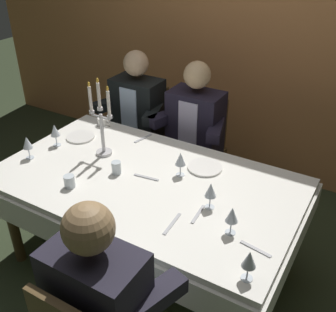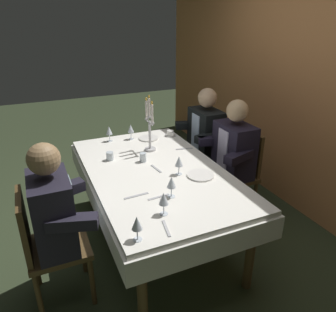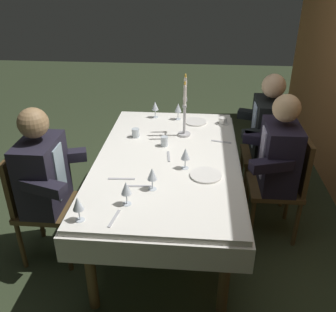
{
  "view_description": "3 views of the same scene",
  "coord_description": "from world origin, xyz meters",
  "px_view_note": "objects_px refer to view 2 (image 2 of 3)",
  "views": [
    {
      "loc": [
        1.18,
        -1.73,
        2.14
      ],
      "look_at": [
        0.15,
        0.03,
        0.93
      ],
      "focal_mm": 42.82,
      "sensor_mm": 36.0,
      "label": 1
    },
    {
      "loc": [
        2.34,
        -0.91,
        1.97
      ],
      "look_at": [
        0.21,
        0.03,
        0.95
      ],
      "focal_mm": 34.5,
      "sensor_mm": 36.0,
      "label": 2
    },
    {
      "loc": [
        2.54,
        0.22,
        2.09
      ],
      "look_at": [
        0.25,
        0.03,
        0.88
      ],
      "focal_mm": 39.35,
      "sensor_mm": 36.0,
      "label": 3
    }
  ],
  "objects_px": {
    "water_tumbler_1": "(110,156)",
    "seated_diner_2": "(52,213)",
    "seated_diner_1": "(234,150)",
    "dining_table": "(155,181)",
    "coffee_cup_0": "(170,134)",
    "wine_glass_3": "(109,131)",
    "wine_glass_5": "(131,129)",
    "wine_glass_1": "(179,162)",
    "dinner_plate_0": "(201,175)",
    "wine_glass_0": "(137,223)",
    "candelabra": "(150,129)",
    "water_tumbler_0": "(143,157)",
    "seated_diner_0": "(206,132)",
    "dinner_plate_1": "(149,138)",
    "wine_glass_4": "(164,199)",
    "wine_glass_2": "(171,183)"
  },
  "relations": [
    {
      "from": "wine_glass_1",
      "to": "seated_diner_2",
      "type": "height_order",
      "value": "seated_diner_2"
    },
    {
      "from": "candelabra",
      "to": "coffee_cup_0",
      "type": "xyz_separation_m",
      "value": [
        -0.29,
        0.35,
        -0.19
      ]
    },
    {
      "from": "candelabra",
      "to": "dining_table",
      "type": "bearing_deg",
      "value": -15.24
    },
    {
      "from": "wine_glass_3",
      "to": "seated_diner_0",
      "type": "bearing_deg",
      "value": 81.44
    },
    {
      "from": "dinner_plate_1",
      "to": "seated_diner_2",
      "type": "distance_m",
      "value": 1.52
    },
    {
      "from": "dinner_plate_0",
      "to": "coffee_cup_0",
      "type": "relative_size",
      "value": 1.73
    },
    {
      "from": "wine_glass_1",
      "to": "seated_diner_0",
      "type": "bearing_deg",
      "value": 138.1
    },
    {
      "from": "wine_glass_2",
      "to": "water_tumbler_1",
      "type": "height_order",
      "value": "wine_glass_2"
    },
    {
      "from": "wine_glass_5",
      "to": "seated_diner_2",
      "type": "height_order",
      "value": "seated_diner_2"
    },
    {
      "from": "seated_diner_0",
      "to": "dinner_plate_1",
      "type": "bearing_deg",
      "value": -95.18
    },
    {
      "from": "seated_diner_0",
      "to": "wine_glass_2",
      "type": "bearing_deg",
      "value": -39.98
    },
    {
      "from": "seated_diner_0",
      "to": "seated_diner_1",
      "type": "distance_m",
      "value": 0.56
    },
    {
      "from": "dining_table",
      "to": "coffee_cup_0",
      "type": "distance_m",
      "value": 0.86
    },
    {
      "from": "wine_glass_1",
      "to": "water_tumbler_1",
      "type": "xyz_separation_m",
      "value": [
        -0.52,
        -0.45,
        -0.08
      ]
    },
    {
      "from": "dinner_plate_0",
      "to": "wine_glass_2",
      "type": "bearing_deg",
      "value": -60.42
    },
    {
      "from": "water_tumbler_1",
      "to": "seated_diner_2",
      "type": "distance_m",
      "value": 0.89
    },
    {
      "from": "wine_glass_1",
      "to": "candelabra",
      "type": "bearing_deg",
      "value": -176.84
    },
    {
      "from": "coffee_cup_0",
      "to": "seated_diner_1",
      "type": "height_order",
      "value": "seated_diner_1"
    },
    {
      "from": "wine_glass_0",
      "to": "wine_glass_5",
      "type": "relative_size",
      "value": 1.0
    },
    {
      "from": "dinner_plate_0",
      "to": "wine_glass_2",
      "type": "height_order",
      "value": "wine_glass_2"
    },
    {
      "from": "seated_diner_2",
      "to": "seated_diner_0",
      "type": "bearing_deg",
      "value": 119.13
    },
    {
      "from": "candelabra",
      "to": "water_tumbler_0",
      "type": "xyz_separation_m",
      "value": [
        0.22,
        -0.15,
        -0.18
      ]
    },
    {
      "from": "dining_table",
      "to": "seated_diner_1",
      "type": "height_order",
      "value": "seated_diner_1"
    },
    {
      "from": "coffee_cup_0",
      "to": "dinner_plate_1",
      "type": "bearing_deg",
      "value": -92.24
    },
    {
      "from": "dinner_plate_0",
      "to": "water_tumbler_0",
      "type": "xyz_separation_m",
      "value": [
        -0.46,
        -0.34,
        0.03
      ]
    },
    {
      "from": "dinner_plate_0",
      "to": "water_tumbler_1",
      "type": "height_order",
      "value": "water_tumbler_1"
    },
    {
      "from": "seated_diner_1",
      "to": "dining_table",
      "type": "bearing_deg",
      "value": -83.7
    },
    {
      "from": "wine_glass_4",
      "to": "water_tumbler_0",
      "type": "distance_m",
      "value": 0.87
    },
    {
      "from": "dinner_plate_0",
      "to": "seated_diner_0",
      "type": "xyz_separation_m",
      "value": [
        -0.92,
        0.59,
        -0.01
      ]
    },
    {
      "from": "dining_table",
      "to": "dinner_plate_0",
      "type": "bearing_deg",
      "value": 47.92
    },
    {
      "from": "dining_table",
      "to": "dinner_plate_1",
      "type": "xyz_separation_m",
      "value": [
        -0.72,
        0.21,
        0.13
      ]
    },
    {
      "from": "dining_table",
      "to": "candelabra",
      "type": "relative_size",
      "value": 3.53
    },
    {
      "from": "coffee_cup_0",
      "to": "seated_diner_1",
      "type": "distance_m",
      "value": 0.74
    },
    {
      "from": "coffee_cup_0",
      "to": "wine_glass_3",
      "type": "bearing_deg",
      "value": -99.62
    },
    {
      "from": "dinner_plate_0",
      "to": "wine_glass_1",
      "type": "relative_size",
      "value": 1.39
    },
    {
      "from": "dinner_plate_1",
      "to": "wine_glass_4",
      "type": "xyz_separation_m",
      "value": [
        1.37,
        -0.41,
        0.11
      ]
    },
    {
      "from": "wine_glass_2",
      "to": "wine_glass_5",
      "type": "distance_m",
      "value": 1.26
    },
    {
      "from": "wine_glass_4",
      "to": "dinner_plate_0",
      "type": "bearing_deg",
      "value": 127.95
    },
    {
      "from": "dining_table",
      "to": "wine_glass_2",
      "type": "relative_size",
      "value": 11.83
    },
    {
      "from": "dining_table",
      "to": "seated_diner_0",
      "type": "relative_size",
      "value": 1.56
    },
    {
      "from": "wine_glass_3",
      "to": "coffee_cup_0",
      "type": "relative_size",
      "value": 1.24
    },
    {
      "from": "wine_glass_2",
      "to": "water_tumbler_0",
      "type": "height_order",
      "value": "wine_glass_2"
    },
    {
      "from": "seated_diner_1",
      "to": "dinner_plate_0",
      "type": "bearing_deg",
      "value": -57.98
    },
    {
      "from": "dining_table",
      "to": "seated_diner_2",
      "type": "xyz_separation_m",
      "value": [
        0.33,
        -0.89,
        0.11
      ]
    },
    {
      "from": "wine_glass_0",
      "to": "wine_glass_1",
      "type": "xyz_separation_m",
      "value": [
        -0.67,
        0.59,
        -0.0
      ]
    },
    {
      "from": "wine_glass_3",
      "to": "seated_diner_0",
      "type": "distance_m",
      "value": 1.09
    },
    {
      "from": "dinner_plate_0",
      "to": "seated_diner_2",
      "type": "height_order",
      "value": "seated_diner_2"
    },
    {
      "from": "dining_table",
      "to": "seated_diner_0",
      "type": "bearing_deg",
      "value": 126.5
    },
    {
      "from": "dinner_plate_0",
      "to": "wine_glass_2",
      "type": "distance_m",
      "value": 0.43
    },
    {
      "from": "wine_glass_1",
      "to": "wine_glass_3",
      "type": "bearing_deg",
      "value": -161.28
    }
  ]
}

